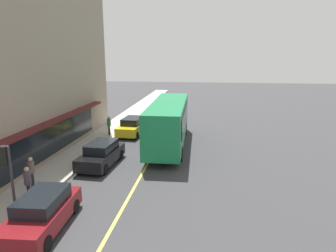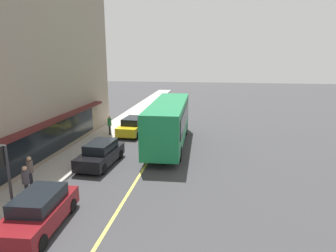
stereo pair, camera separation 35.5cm
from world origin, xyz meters
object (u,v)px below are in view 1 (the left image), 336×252
pedestrian_at_corner (31,170)px  car_maroon (42,213)px  car_yellow (132,126)px  car_black (101,154)px  traffic_light (7,165)px  pedestrian_near_storefront (28,180)px  pedestrian_by_curb (109,124)px  bus (169,121)px

pedestrian_at_corner → car_maroon: bearing=-143.7°
car_yellow → car_black: size_ratio=1.00×
car_black → car_maroon: size_ratio=1.00×
car_black → car_maroon: (-7.53, -0.15, 0.00)m
car_maroon → pedestrian_at_corner: 4.21m
traffic_light → pedestrian_near_storefront: bearing=3.7°
pedestrian_at_corner → pedestrian_by_curb: (11.10, -0.56, -0.01)m
car_maroon → car_yellow: bearing=0.3°
pedestrian_at_corner → pedestrian_by_curb: pedestrian_at_corner is taller
pedestrian_by_curb → pedestrian_near_storefront: (-12.42, -0.06, 0.01)m
car_maroon → pedestrian_near_storefront: 2.80m
traffic_light → car_yellow: 15.11m
car_yellow → pedestrian_near_storefront: 13.59m
car_black → pedestrian_at_corner: bearing=150.8°
car_yellow → pedestrian_near_storefront: bearing=172.5°
traffic_light → car_yellow: (14.91, -1.68, -1.79)m
traffic_light → car_yellow: bearing=-6.4°
car_yellow → car_maroon: same height
traffic_light → car_maroon: (-0.60, -1.76, -1.79)m
car_black → car_maroon: same height
traffic_light → car_black: 7.34m
pedestrian_by_curb → car_yellow: bearing=-60.4°
car_yellow → pedestrian_at_corner: 12.38m
pedestrian_near_storefront → car_yellow: bearing=-7.5°
pedestrian_by_curb → pedestrian_near_storefront: size_ratio=0.99×
car_maroon → pedestrian_at_corner: size_ratio=2.56×
bus → car_yellow: bus is taller
car_yellow → pedestrian_by_curb: (-1.04, 1.83, 0.43)m
traffic_light → pedestrian_by_curb: (13.87, 0.15, -1.36)m
car_yellow → pedestrian_by_curb: 2.15m
pedestrian_at_corner → pedestrian_near_storefront: size_ratio=1.00×
bus → traffic_light: bus is taller
car_yellow → pedestrian_at_corner: pedestrian_at_corner is taller
car_black → pedestrian_by_curb: pedestrian_by_curb is taller
traffic_light → pedestrian_near_storefront: size_ratio=1.87×
bus → pedestrian_near_storefront: (-10.44, 5.52, -0.81)m
bus → pedestrian_near_storefront: bearing=152.1°
traffic_light → pedestrian_by_curb: bearing=0.6°
traffic_light → pedestrian_at_corner: (2.77, 0.72, -1.35)m
traffic_light → pedestrian_near_storefront: 1.98m
car_maroon → pedestrian_by_curb: size_ratio=2.59×
car_black → pedestrian_at_corner: size_ratio=2.56×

